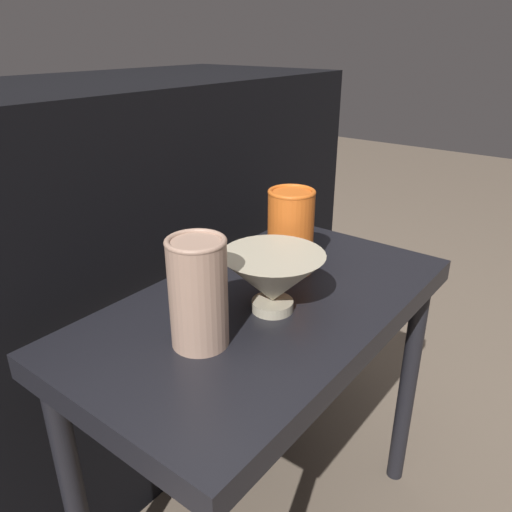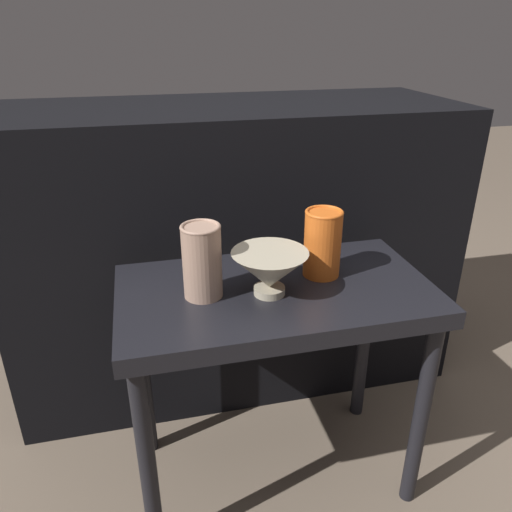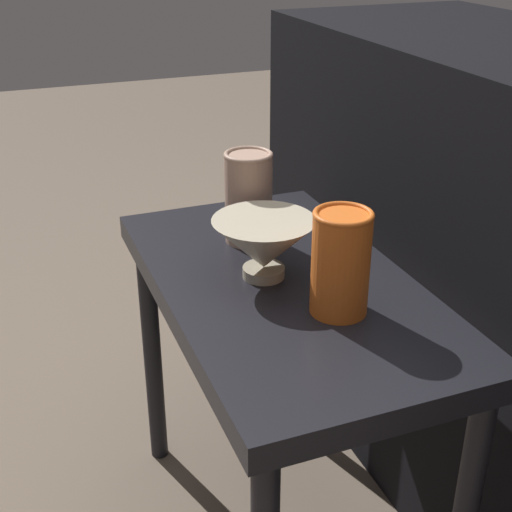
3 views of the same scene
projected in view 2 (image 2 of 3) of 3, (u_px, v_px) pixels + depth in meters
ground_plane at (272, 470)px, 1.32m from camera, size 8.00×8.00×0.00m
table at (275, 317)px, 1.12m from camera, size 0.68×0.38×0.55m
couch_backdrop at (233, 247)px, 1.57m from camera, size 1.31×0.50×0.87m
bowl at (270, 271)px, 1.03m from camera, size 0.16×0.16×0.10m
vase_textured_left at (202, 260)px, 1.02m from camera, size 0.08×0.08×0.16m
vase_colorful_right at (323, 242)px, 1.10m from camera, size 0.08×0.08×0.15m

